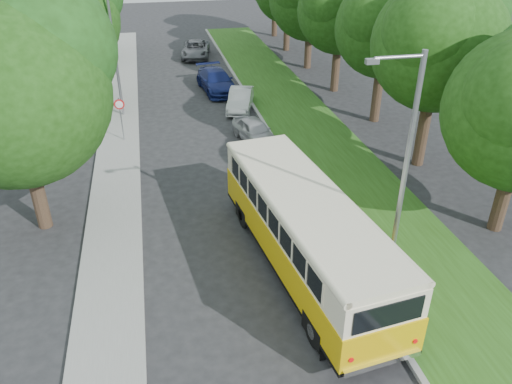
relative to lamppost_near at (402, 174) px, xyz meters
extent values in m
plane|color=#252527|center=(-4.21, 2.50, -4.37)|extent=(120.00, 120.00, 0.00)
cube|color=gray|center=(-0.61, 7.50, -4.29)|extent=(0.20, 70.00, 0.15)
cube|color=#294D14|center=(1.74, 7.50, -4.30)|extent=(4.50, 70.00, 0.13)
cube|color=gray|center=(-9.01, 7.50, -4.31)|extent=(2.20, 70.00, 0.12)
cylinder|color=#332319|center=(5.95, 2.50, -2.70)|extent=(0.56, 0.56, 3.35)
cylinder|color=#332319|center=(5.75, 8.50, -2.24)|extent=(0.56, 0.56, 4.26)
sphere|color=#193F0E|center=(5.75, 8.50, 1.54)|extent=(5.98, 5.98, 5.98)
sphere|color=#193F0E|center=(6.80, 9.10, 2.73)|extent=(4.49, 4.49, 4.49)
sphere|color=#193F0E|center=(4.86, 7.75, 2.29)|extent=(4.19, 4.19, 4.19)
cylinder|color=#332319|center=(6.08, 14.50, -2.39)|extent=(0.56, 0.56, 3.95)
sphere|color=#193F0E|center=(6.08, 14.50, 1.13)|extent=(5.61, 5.61, 5.61)
sphere|color=#193F0E|center=(7.06, 15.06, 2.25)|extent=(4.21, 4.21, 4.21)
sphere|color=#193F0E|center=(5.24, 13.80, 1.83)|extent=(3.92, 3.92, 3.92)
cylinder|color=#332319|center=(5.69, 20.50, -2.44)|extent=(0.56, 0.56, 3.86)
sphere|color=#193F0E|center=(5.69, 20.50, 1.05)|extent=(5.64, 5.64, 5.64)
sphere|color=#193F0E|center=(4.85, 19.80, 1.75)|extent=(3.95, 3.95, 3.95)
cylinder|color=#332319|center=(5.59, 26.50, -2.58)|extent=(0.56, 0.56, 3.58)
cylinder|color=#332319|center=(5.46, 32.50, -2.53)|extent=(0.56, 0.56, 3.68)
cylinder|color=#332319|center=(5.84, 38.50, -2.34)|extent=(0.56, 0.56, 4.05)
cylinder|color=#332319|center=(-11.71, 6.50, -2.53)|extent=(0.56, 0.56, 3.68)
sphere|color=#193F0E|center=(-11.71, 6.50, 1.18)|extent=(6.80, 6.80, 6.80)
sphere|color=#193F0E|center=(-10.52, 7.18, 2.54)|extent=(5.10, 5.10, 5.10)
cylinder|color=#332319|center=(-11.71, 20.50, -2.53)|extent=(0.56, 0.56, 3.68)
sphere|color=#193F0E|center=(-11.71, 20.50, 1.18)|extent=(6.80, 6.80, 6.80)
sphere|color=#193F0E|center=(-12.73, 19.65, 2.03)|extent=(4.76, 4.76, 4.76)
cylinder|color=#332319|center=(-11.71, 32.50, -2.53)|extent=(0.56, 0.56, 3.68)
cylinder|color=gray|center=(0.09, 0.00, -0.37)|extent=(0.16, 0.16, 8.00)
cylinder|color=gray|center=(-0.61, 0.00, 3.48)|extent=(1.40, 0.10, 0.10)
cube|color=gray|center=(-1.36, 0.00, 3.41)|extent=(0.35, 0.16, 0.14)
cylinder|color=gray|center=(-8.81, 18.50, -0.62)|extent=(0.16, 0.16, 7.50)
cylinder|color=gray|center=(-8.71, 14.50, -3.12)|extent=(0.06, 0.06, 2.50)
cone|color=red|center=(-8.71, 14.46, -2.22)|extent=(0.56, 0.02, 0.56)
cone|color=white|center=(-8.71, 14.44, -2.22)|extent=(0.40, 0.02, 0.40)
imported|color=#B3B2B7|center=(-1.65, 13.00, -3.75)|extent=(2.29, 3.90, 1.25)
imported|color=silver|center=(-1.48, 18.15, -3.72)|extent=(2.47, 4.20, 1.31)
imported|color=navy|center=(-2.43, 22.11, -3.63)|extent=(2.63, 5.29, 1.48)
imported|color=slate|center=(-2.85, 31.77, -3.69)|extent=(3.06, 5.20, 1.36)
camera|label=1|loc=(-6.96, -11.82, 6.79)|focal=35.00mm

